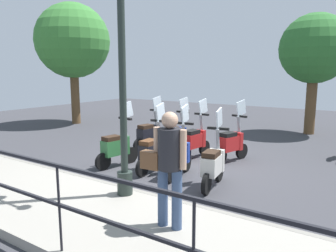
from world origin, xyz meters
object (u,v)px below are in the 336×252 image
Objects in this scene: pedestrian_with_bag at (168,161)px; scooter_far_1 at (195,140)px; scooter_near_1 at (179,155)px; scooter_far_0 at (232,143)px; scooter_near_3 at (117,147)px; scooter_near_2 at (153,151)px; scooter_far_3 at (149,134)px; tree_large at (73,41)px; scooter_near_0 at (213,164)px; scooter_far_2 at (175,136)px; tree_distant at (315,50)px; lamp_post_near at (123,89)px.

pedestrian_with_bag is 4.22m from scooter_far_1.
scooter_far_0 is (1.76, -0.47, 0.00)m from scooter_near_1.
scooter_near_3 is at bearing 153.51° from scooter_far_1.
scooter_far_3 is (1.59, 1.27, 0.00)m from scooter_near_2.
scooter_near_1 is at bearing -75.29° from scooter_near_3.
scooter_near_0 is at bearing -114.97° from tree_large.
scooter_far_0 is at bearing -76.86° from scooter_far_3.
scooter_near_0 is 1.00× the size of scooter_far_0.
scooter_far_1 is (1.73, 1.35, 0.00)m from scooter_near_0.
tree_distant is at bearing -12.31° from scooter_far_2.
scooter_near_3 is (-6.90, 3.02, -2.49)m from tree_distant.
scooter_near_0 is 2.20m from scooter_far_1.
tree_distant is 2.74× the size of scooter_far_1.
scooter_far_0 and scooter_far_3 have the same top height.
lamp_post_near is 2.67× the size of scooter_far_1.
tree_large reaches higher than scooter_far_2.
tree_distant is 2.74× the size of scooter_near_3.
pedestrian_with_bag reaches higher than scooter_near_0.
tree_large is at bearing 66.24° from scooter_near_3.
scooter_near_2 and scooter_far_1 have the same top height.
scooter_near_0 is at bearing -81.19° from scooter_near_3.
pedestrian_with_bag is 3.01m from scooter_near_2.
pedestrian_with_bag is at bearing 178.98° from tree_distant.
scooter_near_2 is 0.97m from scooter_near_3.
tree_distant is 6.06m from scooter_far_1.
pedestrian_with_bag is 0.38× the size of tree_distant.
tree_large is at bearing 52.67° from pedestrian_with_bag.
scooter_far_3 is (-0.20, 2.41, 0.00)m from scooter_far_0.
scooter_far_1 is (1.56, -0.22, 0.00)m from scooter_near_2.
scooter_near_1 is at bearing -1.83° from lamp_post_near.
tree_large is (5.99, 8.71, 2.38)m from pedestrian_with_bag.
scooter_near_3 is (0.04, 2.53, 0.00)m from scooter_near_0.
scooter_far_2 is 0.83m from scooter_far_3.
scooter_near_1 is at bearing -131.95° from scooter_far_2.
pedestrian_with_bag is 4.15m from scooter_far_0.
pedestrian_with_bag is at bearing -179.55° from scooter_near_0.
scooter_far_3 is at bearing 36.77° from pedestrian_with_bag.
tree_distant is 6.65m from scooter_far_3.
tree_large is at bearing 108.86° from tree_distant.
tree_large is 3.26× the size of scooter_near_3.
pedestrian_with_bag is 3.62m from scooter_near_3.
lamp_post_near is 2.24m from scooter_near_1.
scooter_far_3 is (-0.09, 0.82, 0.00)m from scooter_far_2.
lamp_post_near is at bearing 170.69° from scooter_near_1.
scooter_far_2 is (3.93, 2.35, -0.60)m from pedestrian_with_bag.
scooter_far_3 is at bearing -111.25° from tree_large.
scooter_far_0 is (1.78, -1.14, 0.00)m from scooter_near_2.
scooter_near_3 is 1.87m from scooter_far_2.
scooter_near_1 and scooter_far_1 have the same top height.
scooter_near_3 is 1.00× the size of scooter_far_0.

